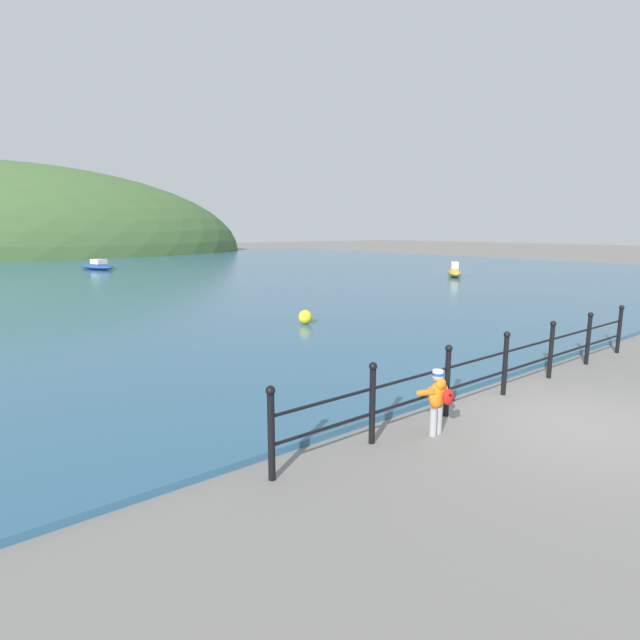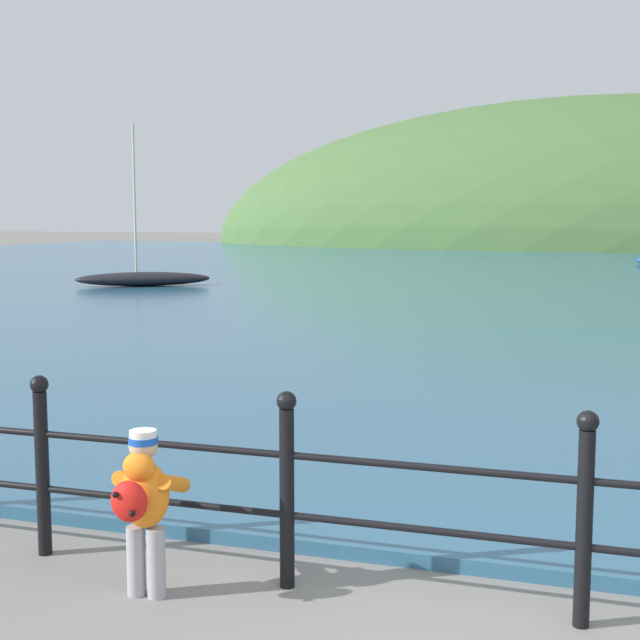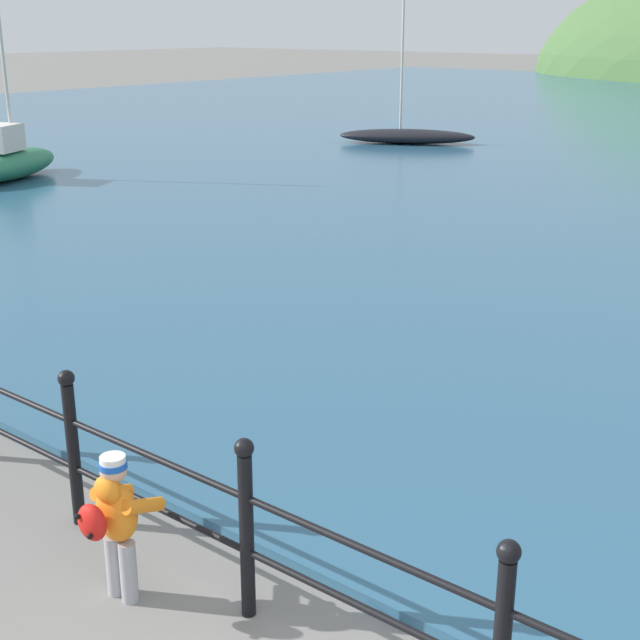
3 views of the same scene
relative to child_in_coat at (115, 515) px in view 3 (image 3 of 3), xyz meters
name	(u,v)px [view 3 (image 3 of 3)]	position (x,y,z in m)	size (l,w,h in m)	color
child_in_coat	(115,515)	(0.00, 0.00, 0.00)	(0.39, 0.54, 1.00)	#99999E
boat_red_dinghy	(9,161)	(-14.37, 8.48, -0.09)	(2.49, 3.49, 4.30)	#287551
boat_twin_mast	(407,135)	(-10.83, 19.55, -0.27)	(4.02, 2.88, 4.85)	black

